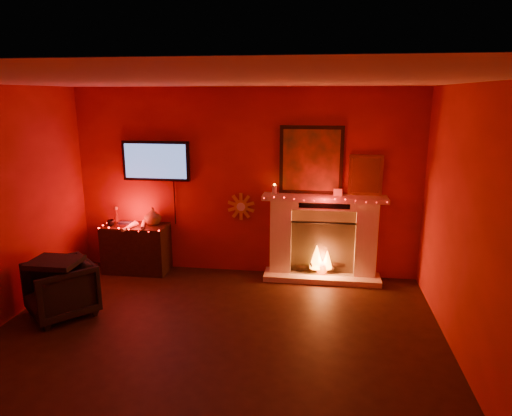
{
  "coord_description": "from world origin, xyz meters",
  "views": [
    {
      "loc": [
        1.08,
        -3.89,
        2.59
      ],
      "look_at": [
        0.28,
        1.7,
        1.18
      ],
      "focal_mm": 32.0,
      "sensor_mm": 36.0,
      "label": 1
    }
  ],
  "objects": [
    {
      "name": "armchair",
      "position": [
        -1.95,
        0.78,
        0.33
      ],
      "size": [
        1.01,
        1.01,
        0.66
      ],
      "primitive_type": "imported",
      "rotation": [
        0.0,
        0.0,
        -0.74
      ],
      "color": "black",
      "rests_on": "floor"
    },
    {
      "name": "room",
      "position": [
        0.0,
        0.0,
        1.35
      ],
      "size": [
        5.0,
        5.0,
        5.0
      ],
      "color": "black",
      "rests_on": "ground"
    },
    {
      "name": "tv",
      "position": [
        -1.3,
        2.45,
        1.65
      ],
      "size": [
        1.0,
        0.07,
        1.24
      ],
      "color": "black",
      "rests_on": "room"
    },
    {
      "name": "sunburst_clock",
      "position": [
        -0.05,
        2.48,
        1.0
      ],
      "size": [
        0.4,
        0.03,
        0.4
      ],
      "color": "orange",
      "rests_on": "room"
    },
    {
      "name": "console_table",
      "position": [
        -1.6,
        2.26,
        0.39
      ],
      "size": [
        0.94,
        0.59,
        0.97
      ],
      "color": "black",
      "rests_on": "floor"
    },
    {
      "name": "fireplace",
      "position": [
        1.14,
        2.39,
        0.72
      ],
      "size": [
        1.72,
        0.4,
        2.18
      ],
      "color": "beige",
      "rests_on": "floor"
    }
  ]
}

